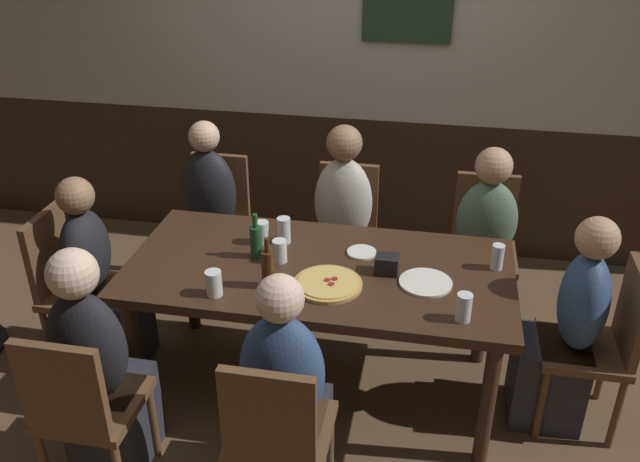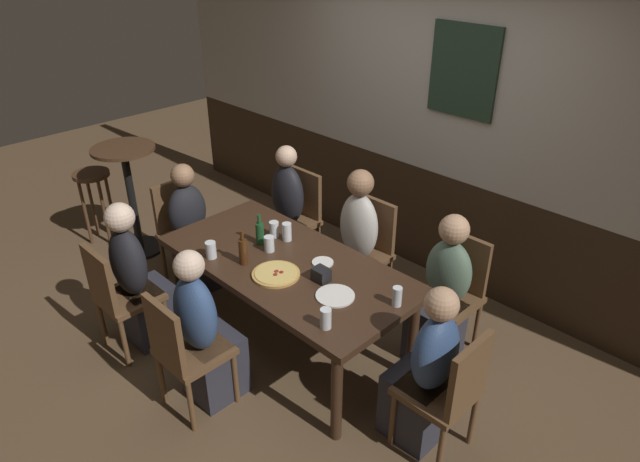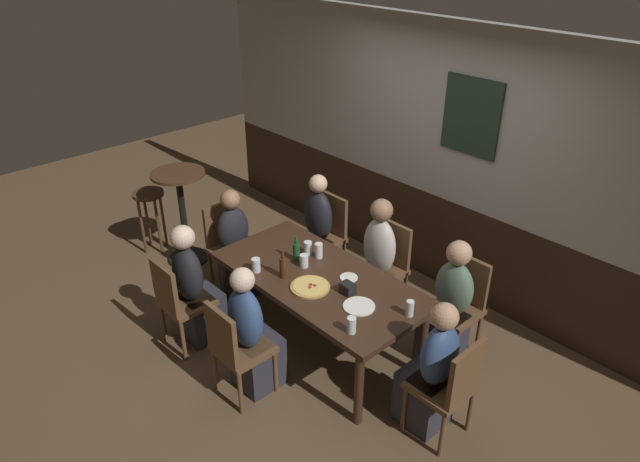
% 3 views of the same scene
% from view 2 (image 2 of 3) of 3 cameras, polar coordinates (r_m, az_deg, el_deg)
% --- Properties ---
extents(ground_plane, '(12.00, 12.00, 0.00)m').
position_cam_2_polar(ground_plane, '(4.32, -3.12, -11.48)').
color(ground_plane, brown).
extents(wall_back, '(6.40, 0.13, 2.60)m').
position_cam_2_polar(wall_back, '(4.78, 11.47, 10.20)').
color(wall_back, '#332316').
rests_on(wall_back, ground_plane).
extents(dining_table, '(1.87, 0.91, 0.74)m').
position_cam_2_polar(dining_table, '(3.92, -3.38, -4.09)').
color(dining_table, '#382316').
rests_on(dining_table, ground_plane).
extents(chair_mid_near, '(0.40, 0.40, 0.88)m').
position_cam_2_polar(chair_mid_near, '(3.62, -13.75, -11.55)').
color(chair_mid_near, brown).
rests_on(chair_mid_near, ground_plane).
extents(chair_right_far, '(0.40, 0.40, 0.88)m').
position_cam_2_polar(chair_right_far, '(4.15, 13.53, -5.67)').
color(chair_right_far, brown).
rests_on(chair_right_far, ground_plane).
extents(chair_head_east, '(0.40, 0.40, 0.88)m').
position_cam_2_polar(chair_head_east, '(3.35, 12.99, -15.40)').
color(chair_head_east, brown).
rests_on(chair_head_east, ground_plane).
extents(chair_mid_far, '(0.40, 0.40, 0.88)m').
position_cam_2_polar(chair_mid_far, '(4.54, 4.84, -1.60)').
color(chair_mid_far, brown).
rests_on(chair_mid_far, ground_plane).
extents(chair_head_west, '(0.40, 0.40, 0.88)m').
position_cam_2_polar(chair_head_west, '(4.96, -13.85, 0.44)').
color(chair_head_west, brown).
rests_on(chair_head_west, ground_plane).
extents(chair_left_near, '(0.40, 0.40, 0.88)m').
position_cam_2_polar(chair_left_near, '(4.23, -19.83, -6.01)').
color(chair_left_near, brown).
rests_on(chair_left_near, ground_plane).
extents(chair_left_far, '(0.40, 0.40, 0.88)m').
position_cam_2_polar(chair_left_far, '(5.04, -2.28, 1.78)').
color(chair_left_far, brown).
rests_on(chair_left_far, ground_plane).
extents(person_mid_near, '(0.34, 0.37, 1.14)m').
position_cam_2_polar(person_mid_near, '(3.69, -11.58, -10.67)').
color(person_mid_near, '#2D2D38').
rests_on(person_mid_near, ground_plane).
extents(person_right_far, '(0.34, 0.37, 1.13)m').
position_cam_2_polar(person_right_far, '(4.04, 12.24, -6.85)').
color(person_right_far, '#2D2D38').
rests_on(person_right_far, ground_plane).
extents(person_head_east, '(0.37, 0.34, 1.12)m').
position_cam_2_polar(person_head_east, '(3.43, 10.61, -14.46)').
color(person_head_east, '#2D2D38').
rests_on(person_head_east, ground_plane).
extents(person_mid_far, '(0.34, 0.37, 1.20)m').
position_cam_2_polar(person_mid_far, '(4.43, 3.50, -2.20)').
color(person_mid_far, '#2D2D38').
rests_on(person_mid_far, ground_plane).
extents(person_head_west, '(0.37, 0.34, 1.11)m').
position_cam_2_polar(person_head_west, '(4.85, -12.76, -0.55)').
color(person_head_west, '#2D2D38').
rests_on(person_head_west, ground_plane).
extents(person_left_near, '(0.34, 0.37, 1.16)m').
position_cam_2_polar(person_left_near, '(4.28, -17.93, -5.21)').
color(person_left_near, '#2D2D38').
rests_on(person_left_near, ground_plane).
extents(person_left_far, '(0.34, 0.37, 1.17)m').
position_cam_2_polar(person_left_far, '(4.94, -3.65, 1.11)').
color(person_left_far, '#2D2D38').
rests_on(person_left_far, ground_plane).
extents(pizza, '(0.32, 0.32, 0.03)m').
position_cam_2_polar(pizza, '(3.74, -4.50, -4.37)').
color(pizza, tan).
rests_on(pizza, dining_table).
extents(pint_glass_pale, '(0.06, 0.06, 0.13)m').
position_cam_2_polar(pint_glass_pale, '(3.46, 7.84, -6.69)').
color(pint_glass_pale, silver).
rests_on(pint_glass_pale, dining_table).
extents(tumbler_water, '(0.07, 0.07, 0.11)m').
position_cam_2_polar(tumbler_water, '(3.99, -5.18, -1.39)').
color(tumbler_water, silver).
rests_on(tumbler_water, dining_table).
extents(pint_glass_stout, '(0.07, 0.07, 0.14)m').
position_cam_2_polar(pint_glass_stout, '(4.11, -3.39, -0.15)').
color(pint_glass_stout, silver).
rests_on(pint_glass_stout, dining_table).
extents(beer_glass_tall, '(0.07, 0.07, 0.13)m').
position_cam_2_polar(beer_glass_tall, '(3.26, 0.59, -8.95)').
color(beer_glass_tall, silver).
rests_on(beer_glass_tall, dining_table).
extents(beer_glass_half, '(0.07, 0.07, 0.12)m').
position_cam_2_polar(beer_glass_half, '(4.17, -4.69, 0.11)').
color(beer_glass_half, silver).
rests_on(beer_glass_half, dining_table).
extents(tumbler_short, '(0.08, 0.08, 0.12)m').
position_cam_2_polar(tumbler_short, '(3.97, -11.03, -1.99)').
color(tumbler_short, silver).
rests_on(tumbler_short, dining_table).
extents(beer_bottle_green, '(0.06, 0.06, 0.24)m').
position_cam_2_polar(beer_bottle_green, '(4.06, -6.14, -0.17)').
color(beer_bottle_green, '#194723').
rests_on(beer_bottle_green, dining_table).
extents(beer_bottle_brown, '(0.06, 0.06, 0.26)m').
position_cam_2_polar(beer_bottle_brown, '(3.84, -7.83, -2.02)').
color(beer_bottle_brown, '#42230F').
rests_on(beer_bottle_brown, dining_table).
extents(plate_white_large, '(0.25, 0.25, 0.01)m').
position_cam_2_polar(plate_white_large, '(3.53, 1.55, -6.60)').
color(plate_white_large, white).
rests_on(plate_white_large, dining_table).
extents(plate_white_small, '(0.15, 0.15, 0.01)m').
position_cam_2_polar(plate_white_small, '(3.85, 0.27, -3.22)').
color(plate_white_small, white).
rests_on(plate_white_small, dining_table).
extents(condiment_caddy, '(0.11, 0.09, 0.09)m').
position_cam_2_polar(condiment_caddy, '(3.66, 0.11, -4.46)').
color(condiment_caddy, black).
rests_on(condiment_caddy, dining_table).
extents(side_bar_table, '(0.56, 0.56, 1.05)m').
position_cam_2_polar(side_bar_table, '(5.45, -18.70, 3.79)').
color(side_bar_table, black).
rests_on(side_bar_table, ground_plane).
extents(bar_stool, '(0.34, 0.34, 0.72)m').
position_cam_2_polar(bar_stool, '(5.80, -22.02, 4.13)').
color(bar_stool, '#513521').
rests_on(bar_stool, ground_plane).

